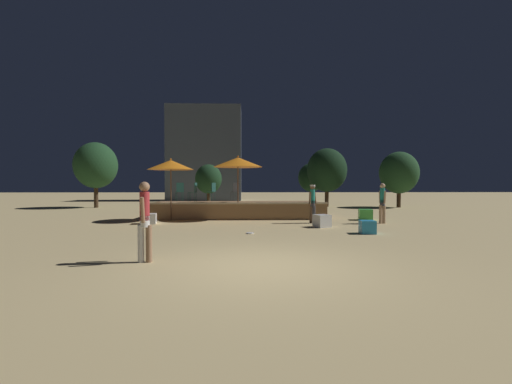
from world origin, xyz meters
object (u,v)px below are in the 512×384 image
object	(u,v)px
bistro_chair_0	(212,190)
person_1	(382,202)
frisbee_disc	(250,233)
background_tree_4	(311,178)
person_0	(313,202)
cube_seat_1	(367,227)
cube_seat_0	(365,215)
bistro_chair_1	(194,190)
background_tree_3	(327,170)
cube_seat_2	(149,219)
background_tree_1	(399,173)
patio_umbrella_1	(171,165)
cube_seat_3	(322,221)
patio_umbrella_0	(238,162)
person_2	(145,219)
background_tree_0	(208,179)
bistro_chair_3	(236,190)
bistro_chair_2	(180,190)
background_tree_2	(96,165)

from	to	relation	value
bistro_chair_0	person_1	bearing A→B (deg)	93.75
frisbee_disc	background_tree_4	size ratio (longest dim) A/B	0.07
person_0	cube_seat_1	bearing A→B (deg)	164.04
cube_seat_0	bistro_chair_1	xyz separation A→B (m)	(-7.88, 0.68, 1.11)
cube_seat_1	background_tree_3	size ratio (longest dim) A/B	0.12
cube_seat_2	background_tree_1	world-z (taller)	background_tree_1
patio_umbrella_1	background_tree_1	xyz separation A→B (m)	(14.08, 8.18, -0.07)
bistro_chair_1	cube_seat_1	bearing A→B (deg)	62.04
cube_seat_0	background_tree_1	world-z (taller)	background_tree_1
frisbee_disc	person_0	bearing A→B (deg)	48.22
person_1	background_tree_3	distance (m)	10.76
cube_seat_2	cube_seat_3	world-z (taller)	cube_seat_3
bistro_chair_1	patio_umbrella_0	bearing A→B (deg)	94.27
bistro_chair_0	background_tree_3	size ratio (longest dim) A/B	0.21
person_2	background_tree_4	distance (m)	22.45
patio_umbrella_0	background_tree_0	xyz separation A→B (m)	(-2.24, 7.92, -0.68)
bistro_chair_0	bistro_chair_3	xyz separation A→B (m)	(1.17, -0.09, 0.00)
person_2	background_tree_4	bearing A→B (deg)	68.34
cube_seat_2	patio_umbrella_0	bearing A→B (deg)	25.15
bistro_chair_2	background_tree_4	distance (m)	14.55
cube_seat_3	background_tree_0	world-z (taller)	background_tree_0
cube_seat_0	background_tree_4	xyz separation A→B (m)	(-0.02, 12.92, 1.93)
cube_seat_1	patio_umbrella_0	bearing A→B (deg)	133.03
bistro_chair_1	person_0	bearing A→B (deg)	79.91
background_tree_4	cube_seat_0	bearing A→B (deg)	-89.91
cube_seat_0	cube_seat_3	size ratio (longest dim) A/B	1.01
patio_umbrella_0	person_2	bearing A→B (deg)	-101.38
patio_umbrella_0	bistro_chair_3	distance (m)	1.85
person_1	background_tree_4	xyz separation A→B (m)	(-0.25, 14.29, 1.27)
bistro_chair_0	frisbee_disc	world-z (taller)	bistro_chair_0
person_1	background_tree_3	size ratio (longest dim) A/B	0.40
patio_umbrella_1	cube_seat_3	bearing A→B (deg)	-22.17
cube_seat_0	bistro_chair_0	bearing A→B (deg)	165.03
cube_seat_0	bistro_chair_1	bearing A→B (deg)	175.05
frisbee_disc	background_tree_1	xyz separation A→B (m)	(10.58, 12.36, 2.41)
bistro_chair_0	bistro_chair_1	xyz separation A→B (m)	(-0.73, -1.23, 0.00)
bistro_chair_3	background_tree_0	xyz separation A→B (m)	(-2.08, 6.61, 0.62)
background_tree_3	bistro_chair_2	bearing A→B (deg)	-138.59
bistro_chair_2	background_tree_1	world-z (taller)	background_tree_1
patio_umbrella_0	person_1	world-z (taller)	patio_umbrella_0
frisbee_disc	background_tree_2	distance (m)	16.78
patio_umbrella_0	person_1	bearing A→B (deg)	-17.24
person_2	background_tree_0	distance (m)	16.65
person_1	background_tree_3	world-z (taller)	background_tree_3
cube_seat_1	person_0	bearing A→B (deg)	111.95
cube_seat_3	bistro_chair_0	distance (m)	6.47
cube_seat_3	background_tree_4	xyz separation A→B (m)	(2.53, 15.42, 1.93)
person_1	background_tree_2	world-z (taller)	background_tree_2
background_tree_0	bistro_chair_3	bearing A→B (deg)	-72.49
cube_seat_2	bistro_chair_1	distance (m)	2.72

